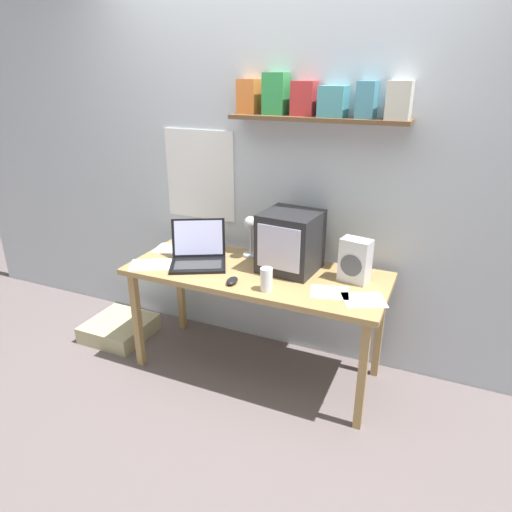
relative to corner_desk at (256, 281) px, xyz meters
The scene contains 14 objects.
ground_plane 0.65m from the corner_desk, ahead, with size 12.00×12.00×0.00m, color #695D5D.
back_wall 0.77m from the corner_desk, 89.35° to the left, with size 5.60×0.24×2.60m.
corner_desk is the anchor object (origin of this frame).
crt_monitor 0.32m from the corner_desk, 32.46° to the left, with size 0.36×0.36×0.36m.
laptop 0.41m from the corner_desk, behind, with size 0.45×0.43×0.26m.
desk_lamp 0.33m from the corner_desk, 122.97° to the left, with size 0.11×0.14×0.29m.
juice_glass 0.30m from the corner_desk, 53.97° to the right, with size 0.07×0.07×0.13m.
space_heater 0.62m from the corner_desk, ahead, with size 0.19×0.14×0.26m.
computer_mouse 0.24m from the corner_desk, 104.54° to the right, with size 0.07×0.11×0.03m.
loose_paper_near_laptop 0.51m from the corner_desk, 12.24° to the right, with size 0.24×0.21×0.00m.
loose_paper_near_monitor 0.67m from the corner_desk, 164.40° to the right, with size 0.33×0.29×0.00m.
open_notebook 0.70m from the corner_desk, ahead, with size 0.28×0.26×0.00m.
printed_handout 0.68m from the corner_desk, behind, with size 0.28×0.24×0.00m.
floor_cushion 1.26m from the corner_desk, behind, with size 0.44×0.44×0.12m.
Camera 1 is at (1.03, -2.34, 1.85)m, focal length 32.00 mm.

